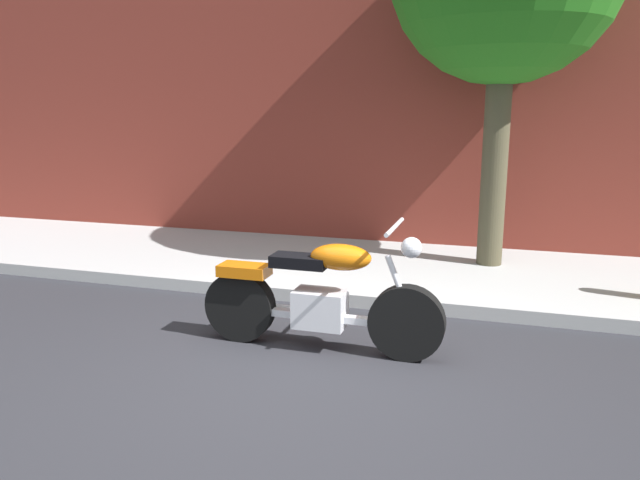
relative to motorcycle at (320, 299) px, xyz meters
name	(u,v)px	position (x,y,z in m)	size (l,w,h in m)	color
ground_plane	(297,379)	(0.01, -0.62, -0.45)	(60.00, 60.00, 0.00)	#28282D
sidewalk	(380,270)	(0.01, 2.50, -0.38)	(19.48, 2.70, 0.14)	#AAAAAA
motorcycle	(320,299)	(0.00, 0.00, 0.00)	(2.12, 0.70, 1.13)	black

